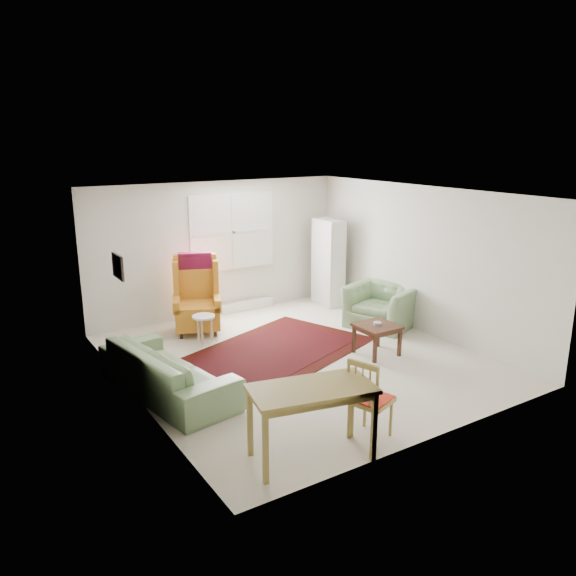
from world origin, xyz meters
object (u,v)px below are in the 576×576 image
wingback_chair (197,295)px  desk (311,423)px  sofa (167,361)px  stool (204,330)px  desk_chair (371,398)px  armchair (382,302)px  coffee_table (377,339)px  cabinet (328,263)px

wingback_chair → desk: 4.34m
sofa → stool: size_ratio=4.57×
desk_chair → sofa: bearing=14.9°
desk → desk_chair: 0.80m
armchair → stool: armchair is taller
coffee_table → cabinet: (0.98, 2.60, 0.62)m
sofa → desk_chair: 2.73m
armchair → desk_chair: bearing=-64.5°
wingback_chair → desk_chair: (0.21, -4.29, -0.19)m
armchair → cabinet: bearing=158.8°
sofa → cabinet: cabinet is taller
wingback_chair → stool: bearing=-81.3°
sofa → coffee_table: sofa is taller
stool → cabinet: cabinet is taller
desk_chair → stool: bearing=-13.2°
stool → desk: size_ratio=0.38×
cabinet → sofa: bearing=-151.6°
wingback_chair → stool: 0.73m
wingback_chair → cabinet: cabinet is taller
stool → desk: (-0.45, -3.71, 0.16)m
stool → coffee_table: bearing=-41.8°
wingback_chair → coffee_table: bearing=-29.2°
desk → desk_chair: bearing=0.0°
coffee_table → desk: bearing=-143.5°
sofa → desk: bearing=-172.5°
wingback_chair → desk_chair: bearing=-64.9°
wingback_chair → stool: wingback_chair is taller
desk → sofa: bearing=107.2°
wingback_chair → stool: size_ratio=2.74×
wingback_chair → desk_chair: size_ratio=1.40×
armchair → desk: bearing=-71.9°
sofa → desk: 2.39m
coffee_table → stool: size_ratio=1.21×
coffee_table → desk_chair: size_ratio=0.62×
sofa → desk_chair: (1.51, -2.28, 0.03)m
armchair → desk_chair: size_ratio=1.16×
armchair → stool: (-3.04, 0.85, -0.19)m
armchair → desk: 4.51m
sofa → wingback_chair: bearing=-42.5°
coffee_table → desk: desk is taller
sofa → stool: bearing=-48.6°
desk → desk_chair: desk_chair is taller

